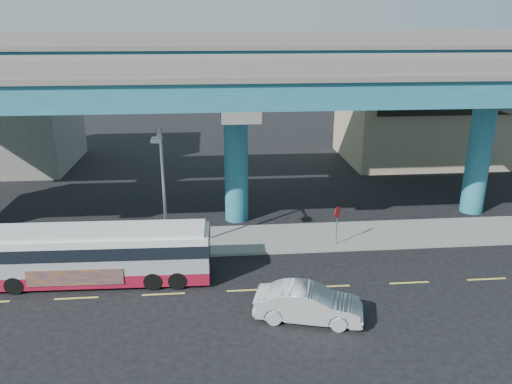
{
  "coord_description": "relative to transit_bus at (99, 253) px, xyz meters",
  "views": [
    {
      "loc": [
        -1.54,
        -21.4,
        12.08
      ],
      "look_at": [
        0.8,
        4.0,
        3.51
      ],
      "focal_mm": 35.0,
      "sensor_mm": 36.0,
      "label": 1
    }
  ],
  "objects": [
    {
      "name": "lane_markings",
      "position": [
        7.15,
        -1.61,
        -1.52
      ],
      "size": [
        58.0,
        0.12,
        0.01
      ],
      "color": "#D8C64C",
      "rests_on": "ground"
    },
    {
      "name": "street_lamp",
      "position": [
        3.04,
        2.16,
        3.22
      ],
      "size": [
        0.5,
        2.32,
        7.0
      ],
      "color": "gray",
      "rests_on": "sidewalk"
    },
    {
      "name": "sidewalk",
      "position": [
        7.15,
        4.19,
        -1.45
      ],
      "size": [
        70.0,
        4.0,
        0.15
      ],
      "primitive_type": "cube",
      "color": "gray",
      "rests_on": "ground"
    },
    {
      "name": "viaduct",
      "position": [
        7.15,
        7.8,
        7.62
      ],
      "size": [
        52.0,
        12.4,
        11.7
      ],
      "color": "#205A7B",
      "rests_on": "ground"
    },
    {
      "name": "sedan",
      "position": [
        9.56,
        -4.3,
        -0.76
      ],
      "size": [
        3.96,
        5.43,
        1.52
      ],
      "primitive_type": "imported",
      "rotation": [
        0.0,
        0.0,
        1.3
      ],
      "color": "silver",
      "rests_on": "ground"
    },
    {
      "name": "stop_sign",
      "position": [
        12.56,
        2.87,
        0.27
      ],
      "size": [
        0.5,
        0.53,
        2.31
      ],
      "rotation": [
        0.0,
        0.0,
        0.42
      ],
      "color": "gray",
      "rests_on": "sidewalk"
    },
    {
      "name": "building_beige",
      "position": [
        25.15,
        21.67,
        1.98
      ],
      "size": [
        14.0,
        10.23,
        7.0
      ],
      "color": "tan",
      "rests_on": "ground"
    },
    {
      "name": "ground",
      "position": [
        7.15,
        -1.31,
        -1.52
      ],
      "size": [
        120.0,
        120.0,
        0.0
      ],
      "primitive_type": "plane",
      "color": "black",
      "rests_on": "ground"
    },
    {
      "name": "transit_bus",
      "position": [
        0.0,
        0.0,
        0.0
      ],
      "size": [
        10.92,
        2.64,
        2.78
      ],
      "rotation": [
        0.0,
        0.0,
        -0.03
      ],
      "color": "maroon",
      "rests_on": "ground"
    }
  ]
}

